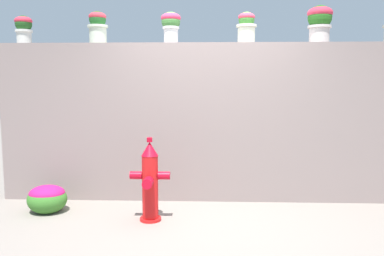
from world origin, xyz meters
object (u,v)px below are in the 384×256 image
at_px(potted_plant_3, 246,26).
at_px(fire_hydrant, 150,182).
at_px(potted_plant_2, 171,24).
at_px(potted_plant_4, 320,21).
at_px(potted_plant_0, 24,27).
at_px(potted_plant_1, 98,25).
at_px(flower_bush_left, 47,198).

distance_m(potted_plant_3, fire_hydrant, 2.33).
distance_m(potted_plant_2, potted_plant_3, 0.97).
bearing_deg(potted_plant_4, potted_plant_3, -179.41).
bearing_deg(potted_plant_0, potted_plant_3, -0.18).
bearing_deg(potted_plant_1, flower_bush_left, -128.03).
bearing_deg(potted_plant_0, potted_plant_2, -0.64).
relative_size(potted_plant_1, potted_plant_2, 1.04).
xyz_separation_m(potted_plant_2, fire_hydrant, (-0.17, -0.87, -1.86)).
bearing_deg(potted_plant_0, flower_bush_left, -53.06).
bearing_deg(potted_plant_3, flower_bush_left, -165.26).
distance_m(potted_plant_4, fire_hydrant, 2.94).
bearing_deg(potted_plant_1, potted_plant_4, 0.20).
distance_m(potted_plant_3, flower_bush_left, 3.26).
height_order(potted_plant_2, potted_plant_4, potted_plant_4).
xyz_separation_m(potted_plant_1, potted_plant_4, (2.85, 0.01, 0.05)).
bearing_deg(flower_bush_left, potted_plant_4, 10.92).
xyz_separation_m(potted_plant_0, potted_plant_2, (1.94, -0.02, 0.03)).
bearing_deg(potted_plant_4, fire_hydrant, -156.65).
bearing_deg(fire_hydrant, potted_plant_2, 79.13).
xyz_separation_m(potted_plant_1, fire_hydrant, (0.79, -0.88, -1.85)).
bearing_deg(potted_plant_1, fire_hydrant, -48.24).
bearing_deg(potted_plant_3, fire_hydrant, -142.17).
height_order(potted_plant_2, fire_hydrant, potted_plant_2).
distance_m(potted_plant_0, fire_hydrant, 2.70).
bearing_deg(fire_hydrant, potted_plant_1, 131.76).
distance_m(potted_plant_0, potted_plant_2, 1.94).
height_order(potted_plant_1, potted_plant_4, potted_plant_4).
relative_size(potted_plant_1, potted_plant_4, 0.88).
xyz_separation_m(potted_plant_4, fire_hydrant, (-2.06, -0.89, -1.89)).
distance_m(potted_plant_1, fire_hydrant, 2.19).
bearing_deg(flower_bush_left, potted_plant_0, 126.94).
xyz_separation_m(potted_plant_2, flower_bush_left, (-1.45, -0.62, -2.12)).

